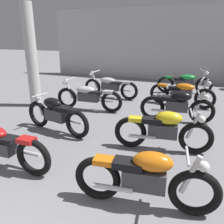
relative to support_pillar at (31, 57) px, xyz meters
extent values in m
cube|color=#BCBAB7|center=(3.21, 6.25, 0.20)|extent=(12.55, 0.24, 3.60)
cylinder|color=#BCBAB7|center=(0.00, 0.00, 0.00)|extent=(0.36, 0.36, 3.20)
torus|color=black|center=(2.63, -3.33, -1.27)|extent=(0.67, 0.11, 0.67)
cube|color=black|center=(2.10, -3.33, -1.03)|extent=(0.40, 0.24, 0.10)
cube|color=red|center=(2.53, -3.33, -0.97)|extent=(0.28, 0.20, 0.08)
cylinder|color=silver|center=(2.38, -3.20, -1.29)|extent=(0.55, 0.07, 0.07)
torus|color=black|center=(1.28, -1.49, -1.27)|extent=(0.68, 0.24, 0.67)
torus|color=black|center=(2.56, -1.75, -1.27)|extent=(0.68, 0.24, 0.67)
cylinder|color=silver|center=(1.36, -1.51, -1.01)|extent=(0.25, 0.12, 0.56)
cube|color=#38383D|center=(1.92, -1.62, -1.17)|extent=(0.61, 0.35, 0.28)
ellipsoid|color=black|center=(1.82, -1.60, -0.89)|extent=(0.57, 0.38, 0.26)
cube|color=black|center=(2.13, -1.67, -0.97)|extent=(0.44, 0.32, 0.10)
cube|color=black|center=(2.46, -1.73, -0.97)|extent=(0.31, 0.25, 0.08)
cylinder|color=silver|center=(1.42, -1.52, -0.75)|extent=(0.13, 0.48, 0.04)
sphere|color=white|center=(1.22, -1.48, -0.87)|extent=(0.14, 0.14, 0.14)
cylinder|color=silver|center=(2.34, -1.57, -1.29)|extent=(0.55, 0.18, 0.07)
torus|color=black|center=(1.12, 0.15, -1.27)|extent=(0.68, 0.15, 0.67)
torus|color=black|center=(2.62, 0.24, -1.27)|extent=(0.68, 0.15, 0.67)
cylinder|color=silver|center=(1.20, 0.15, -0.96)|extent=(0.28, 0.09, 0.66)
cube|color=#38383D|center=(1.87, 0.19, -1.17)|extent=(0.67, 0.28, 0.28)
ellipsoid|color=#B7B7BC|center=(1.77, 0.19, -0.95)|extent=(0.62, 0.36, 0.22)
cube|color=black|center=(2.09, 0.21, -1.03)|extent=(0.41, 0.26, 0.10)
cube|color=#B7B7BC|center=(2.52, 0.23, -0.97)|extent=(0.29, 0.22, 0.08)
cylinder|color=silver|center=(1.26, 0.15, -0.65)|extent=(0.08, 0.68, 0.04)
sphere|color=white|center=(1.06, 0.14, -0.77)|extent=(0.14, 0.14, 0.14)
cylinder|color=silver|center=(2.36, 0.35, -1.29)|extent=(0.55, 0.10, 0.07)
torus|color=black|center=(1.20, 1.88, -1.27)|extent=(0.67, 0.15, 0.67)
torus|color=black|center=(2.69, 1.80, -1.27)|extent=(0.67, 0.15, 0.67)
cylinder|color=silver|center=(1.28, 1.88, -0.96)|extent=(0.28, 0.08, 0.66)
cube|color=#38383D|center=(1.95, 1.84, -1.17)|extent=(0.67, 0.28, 0.28)
ellipsoid|color=#B7B7BC|center=(1.85, 1.85, -0.95)|extent=(0.62, 0.35, 0.22)
cube|color=black|center=(2.17, 1.83, -1.03)|extent=(0.41, 0.26, 0.10)
cube|color=#B7B7BC|center=(2.59, 1.80, -0.97)|extent=(0.29, 0.21, 0.08)
cylinder|color=silver|center=(1.34, 1.87, -0.65)|extent=(0.07, 0.68, 0.04)
sphere|color=white|center=(1.14, 1.88, -0.77)|extent=(0.14, 0.14, 0.14)
cylinder|color=silver|center=(2.45, 1.94, -1.29)|extent=(0.55, 0.10, 0.07)
torus|color=black|center=(5.15, -3.31, -1.27)|extent=(0.68, 0.19, 0.67)
torus|color=black|center=(3.86, -3.47, -1.27)|extent=(0.68, 0.19, 0.67)
cylinder|color=silver|center=(5.07, -3.32, -1.01)|extent=(0.25, 0.10, 0.56)
cube|color=#38383D|center=(4.50, -3.39, -1.17)|extent=(0.60, 0.31, 0.28)
ellipsoid|color=orange|center=(4.60, -3.38, -0.89)|extent=(0.55, 0.34, 0.26)
cube|color=black|center=(4.28, -3.42, -0.97)|extent=(0.43, 0.29, 0.10)
cube|color=orange|center=(3.96, -3.46, -0.97)|extent=(0.30, 0.23, 0.08)
cylinder|color=silver|center=(5.01, -3.33, -0.75)|extent=(0.09, 0.48, 0.04)
sphere|color=white|center=(5.21, -3.31, -0.87)|extent=(0.14, 0.14, 0.14)
cylinder|color=silver|center=(4.12, -3.57, -1.29)|extent=(0.55, 0.14, 0.07)
torus|color=black|center=(5.10, -1.57, -1.27)|extent=(0.68, 0.20, 0.67)
torus|color=black|center=(3.81, -1.74, -1.27)|extent=(0.68, 0.20, 0.67)
cylinder|color=silver|center=(5.02, -1.58, -1.01)|extent=(0.25, 0.10, 0.56)
cube|color=#38383D|center=(4.46, -1.66, -1.17)|extent=(0.60, 0.32, 0.28)
ellipsoid|color=yellow|center=(4.56, -1.64, -0.89)|extent=(0.55, 0.35, 0.26)
cube|color=black|center=(4.24, -1.69, -0.97)|extent=(0.43, 0.29, 0.10)
cube|color=yellow|center=(3.91, -1.73, -0.97)|extent=(0.30, 0.24, 0.08)
cylinder|color=silver|center=(4.96, -1.59, -0.75)|extent=(0.10, 0.48, 0.04)
sphere|color=white|center=(5.16, -1.56, -0.87)|extent=(0.14, 0.14, 0.14)
cylinder|color=silver|center=(4.08, -1.84, -1.29)|extent=(0.55, 0.14, 0.07)
torus|color=black|center=(5.18, 0.23, -1.27)|extent=(0.68, 0.18, 0.67)
torus|color=black|center=(3.89, 0.10, -1.27)|extent=(0.68, 0.18, 0.67)
cylinder|color=silver|center=(5.10, 0.22, -1.01)|extent=(0.25, 0.09, 0.56)
cube|color=#38383D|center=(4.54, 0.16, -1.17)|extent=(0.59, 0.30, 0.28)
ellipsoid|color=black|center=(4.64, 0.17, -0.89)|extent=(0.55, 0.33, 0.26)
cube|color=black|center=(4.32, 0.14, -0.97)|extent=(0.42, 0.28, 0.10)
cube|color=black|center=(3.99, 0.11, -0.97)|extent=(0.30, 0.23, 0.08)
cylinder|color=silver|center=(5.05, 0.21, -0.75)|extent=(0.08, 0.48, 0.04)
sphere|color=white|center=(5.24, 0.23, -0.87)|extent=(0.14, 0.14, 0.14)
cylinder|color=silver|center=(4.15, -0.01, -1.29)|extent=(0.55, 0.13, 0.07)
torus|color=black|center=(5.26, 1.63, -1.27)|extent=(0.68, 0.21, 0.67)
torus|color=black|center=(3.77, 1.85, -1.27)|extent=(0.68, 0.21, 0.67)
cylinder|color=silver|center=(5.18, 1.64, -0.96)|extent=(0.28, 0.11, 0.66)
cube|color=#38383D|center=(4.52, 1.74, -1.17)|extent=(0.69, 0.33, 0.28)
ellipsoid|color=orange|center=(4.62, 1.72, -0.95)|extent=(0.64, 0.40, 0.22)
cube|color=black|center=(4.30, 1.77, -1.03)|extent=(0.43, 0.30, 0.10)
cube|color=orange|center=(3.87, 1.83, -0.97)|extent=(0.31, 0.24, 0.08)
cylinder|color=silver|center=(5.12, 1.65, -0.65)|extent=(0.13, 0.68, 0.04)
sphere|color=white|center=(5.32, 1.62, -0.77)|extent=(0.14, 0.14, 0.14)
cylinder|color=silver|center=(4.00, 1.68, -1.29)|extent=(0.55, 0.15, 0.07)
torus|color=black|center=(5.21, 3.75, -1.27)|extent=(0.68, 0.25, 0.67)
torus|color=black|center=(3.74, 3.43, -1.27)|extent=(0.68, 0.25, 0.67)
cylinder|color=silver|center=(5.13, 3.73, -0.96)|extent=(0.28, 0.13, 0.66)
cube|color=#38383D|center=(4.48, 3.59, -1.17)|extent=(0.70, 0.38, 0.28)
ellipsoid|color=#197F33|center=(4.57, 3.61, -0.95)|extent=(0.65, 0.44, 0.22)
cube|color=black|center=(4.26, 3.54, -1.03)|extent=(0.44, 0.32, 0.10)
cube|color=#197F33|center=(3.84, 3.45, -0.97)|extent=(0.32, 0.26, 0.08)
cylinder|color=silver|center=(5.07, 3.72, -0.65)|extent=(0.18, 0.67, 0.04)
sphere|color=white|center=(5.27, 3.76, -0.77)|extent=(0.14, 0.14, 0.14)
cylinder|color=silver|center=(4.02, 3.35, -1.29)|extent=(0.55, 0.19, 0.07)
camera|label=1|loc=(5.04, -5.98, 0.65)|focal=36.77mm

